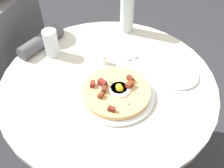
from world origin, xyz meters
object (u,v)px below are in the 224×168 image
object	(u,v)px
person_seated	(19,62)
salt_shaker	(104,59)
bread_plate	(177,75)
fork	(121,49)
pizza_plate	(116,94)
water_glass	(51,43)
water_bottle	(127,8)
dining_table	(108,105)
breakfast_pizza	(116,91)
knife	(127,47)

from	to	relation	value
person_seated	salt_shaker	bearing A→B (deg)	80.04
bread_plate	fork	distance (m)	0.31
pizza_plate	water_glass	bearing A→B (deg)	-113.44
salt_shaker	water_bottle	bearing A→B (deg)	175.16
bread_plate	dining_table	bearing A→B (deg)	-67.18
pizza_plate	salt_shaker	size ratio (longest dim) A/B	6.25
person_seated	water_bottle	bearing A→B (deg)	106.97
dining_table	person_seated	world-z (taller)	person_seated
breakfast_pizza	water_bottle	distance (m)	0.50
water_glass	dining_table	bearing A→B (deg)	74.61
dining_table	water_glass	distance (m)	0.41
knife	water_glass	xyz separation A→B (m)	(0.16, -0.33, 0.06)
person_seated	fork	xyz separation A→B (m)	(-0.01, 0.66, 0.25)
person_seated	bread_plate	bearing A→B (deg)	84.84
pizza_plate	knife	xyz separation A→B (m)	(-0.32, -0.04, 0.00)
bread_plate	breakfast_pizza	bearing A→B (deg)	-48.92
fork	dining_table	bearing A→B (deg)	-44.78
person_seated	breakfast_pizza	bearing A→B (deg)	68.57
pizza_plate	knife	size ratio (longest dim) A/B	1.79
water_bottle	salt_shaker	size ratio (longest dim) A/B	5.18
fork	knife	xyz separation A→B (m)	(-0.03, 0.02, 0.00)
dining_table	breakfast_pizza	world-z (taller)	breakfast_pizza
dining_table	fork	size ratio (longest dim) A/B	5.30
water_bottle	breakfast_pizza	bearing A→B (deg)	10.89
person_seated	bread_plate	world-z (taller)	person_seated
person_seated	water_bottle	size ratio (longest dim) A/B	4.24
water_bottle	salt_shaker	bearing A→B (deg)	-4.84
bread_plate	salt_shaker	xyz separation A→B (m)	(0.02, -0.34, 0.02)
person_seated	salt_shaker	world-z (taller)	person_seated
breakfast_pizza	salt_shaker	distance (m)	0.21
person_seated	breakfast_pizza	world-z (taller)	person_seated
breakfast_pizza	fork	distance (m)	0.30
salt_shaker	breakfast_pizza	bearing A→B (deg)	33.42
bread_plate	fork	world-z (taller)	bread_plate
dining_table	fork	world-z (taller)	fork
dining_table	salt_shaker	size ratio (longest dim) A/B	18.47
breakfast_pizza	knife	size ratio (longest dim) A/B	1.57
breakfast_pizza	fork	size ratio (longest dim) A/B	1.57
person_seated	water_glass	bearing A→B (deg)	70.79
breakfast_pizza	bread_plate	bearing A→B (deg)	131.08
knife	water_bottle	size ratio (longest dim) A/B	0.67
dining_table	person_seated	xyz separation A→B (m)	(-0.21, -0.66, -0.07)
knife	salt_shaker	bearing A→B (deg)	-73.81
water_bottle	water_glass	bearing A→B (deg)	-42.27
pizza_plate	person_seated	bearing A→B (deg)	-111.44
dining_table	water_bottle	bearing A→B (deg)	-175.72
pizza_plate	fork	bearing A→B (deg)	-167.11
pizza_plate	breakfast_pizza	world-z (taller)	breakfast_pizza
pizza_plate	water_bottle	distance (m)	0.50
breakfast_pizza	knife	xyz separation A→B (m)	(-0.32, -0.04, -0.02)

